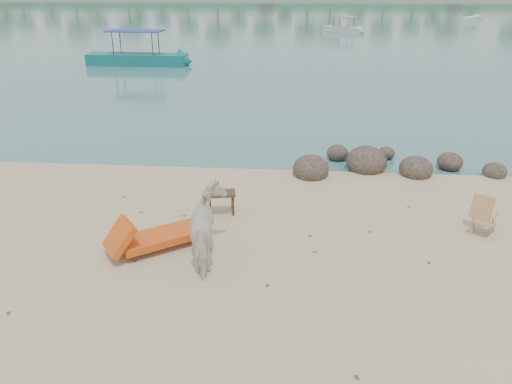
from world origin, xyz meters
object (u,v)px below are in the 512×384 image
Objects in this scene: side_table at (221,204)px; lounge_chair at (162,233)px; boat_near at (135,36)px; cow at (210,228)px; deck_chair at (484,219)px; boulders at (376,165)px.

lounge_chair reaches higher than side_table.
side_table is at bearing 23.38° from lounge_chair.
side_table is 0.09× the size of boat_near.
deck_chair is (5.97, 1.62, -0.34)m from cow.
boat_near is at bearing 72.36° from lounge_chair.
boat_near is at bearing -80.78° from cow.
boat_near reaches higher than side_table.
cow is 2.24m from side_table.
boulders is 0.84× the size of boat_near.
boulders is 7.34m from lounge_chair.
boat_near is at bearing 159.46° from deck_chair.
cow is at bearing -97.62° from side_table.
deck_chair is at bearing -15.64° from side_table.
cow is 0.24× the size of boat_near.
deck_chair is 0.11× the size of boat_near.
lounge_chair is (-1.13, 0.46, -0.40)m from cow.
deck_chair is 27.56m from boat_near.
deck_chair reaches higher than lounge_chair.
boulders is 6.96m from cow.
lounge_chair is at bearing -32.93° from cow.
boat_near is at bearing 101.49° from side_table.
boulders is at bearing 151.42° from deck_chair.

